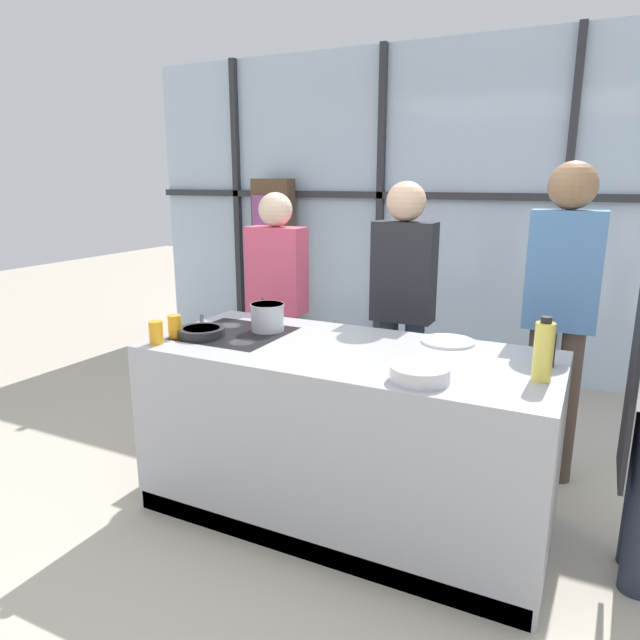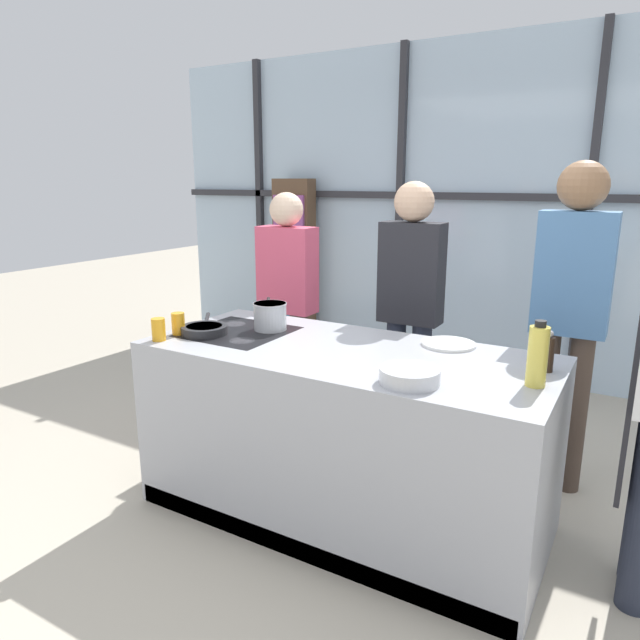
{
  "view_description": "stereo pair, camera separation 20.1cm",
  "coord_description": "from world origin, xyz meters",
  "px_view_note": "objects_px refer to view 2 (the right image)",
  "views": [
    {
      "loc": [
        1.05,
        -2.42,
        1.68
      ],
      "look_at": [
        -0.19,
        0.1,
        0.98
      ],
      "focal_mm": 32.0,
      "sensor_mm": 36.0,
      "label": 1
    },
    {
      "loc": [
        1.23,
        -2.33,
        1.68
      ],
      "look_at": [
        -0.19,
        0.1,
        0.98
      ],
      "focal_mm": 32.0,
      "sensor_mm": 36.0,
      "label": 2
    }
  ],
  "objects_px": {
    "spectator_center_left": "(410,299)",
    "mixing_bowl": "(410,375)",
    "juice_glass_near": "(158,329)",
    "oil_bottle": "(538,356)",
    "saucepan": "(270,315)",
    "white_plate": "(449,344)",
    "spectator_center_right": "(570,303)",
    "juice_glass_far": "(178,324)",
    "pepper_grinder": "(548,353)",
    "spectator_far_left": "(288,294)",
    "frying_pan": "(204,329)"
  },
  "relations": [
    {
      "from": "spectator_far_left",
      "to": "white_plate",
      "type": "distance_m",
      "value": 1.4
    },
    {
      "from": "spectator_center_right",
      "to": "mixing_bowl",
      "type": "xyz_separation_m",
      "value": [
        -0.44,
        -1.13,
        -0.13
      ]
    },
    {
      "from": "spectator_center_left",
      "to": "mixing_bowl",
      "type": "bearing_deg",
      "value": 111.53
    },
    {
      "from": "spectator_center_left",
      "to": "mixing_bowl",
      "type": "distance_m",
      "value": 1.22
    },
    {
      "from": "mixing_bowl",
      "to": "pepper_grinder",
      "type": "bearing_deg",
      "value": 43.87
    },
    {
      "from": "juice_glass_near",
      "to": "mixing_bowl",
      "type": "bearing_deg",
      "value": 2.33
    },
    {
      "from": "spectator_center_right",
      "to": "white_plate",
      "type": "distance_m",
      "value": 0.73
    },
    {
      "from": "saucepan",
      "to": "white_plate",
      "type": "xyz_separation_m",
      "value": [
        0.94,
        0.19,
        -0.07
      ]
    },
    {
      "from": "spectator_center_right",
      "to": "juice_glass_far",
      "type": "distance_m",
      "value": 2.06
    },
    {
      "from": "frying_pan",
      "to": "oil_bottle",
      "type": "bearing_deg",
      "value": 2.17
    },
    {
      "from": "juice_glass_near",
      "to": "spectator_center_left",
      "type": "bearing_deg",
      "value": 53.19
    },
    {
      "from": "mixing_bowl",
      "to": "juice_glass_far",
      "type": "bearing_deg",
      "value": 176.31
    },
    {
      "from": "mixing_bowl",
      "to": "oil_bottle",
      "type": "xyz_separation_m",
      "value": [
        0.44,
        0.23,
        0.09
      ]
    },
    {
      "from": "spectator_far_left",
      "to": "juice_glass_far",
      "type": "xyz_separation_m",
      "value": [
        0.0,
        -1.04,
        0.03
      ]
    },
    {
      "from": "juice_glass_near",
      "to": "frying_pan",
      "type": "bearing_deg",
      "value": 62.91
    },
    {
      "from": "spectator_center_left",
      "to": "spectator_center_right",
      "type": "distance_m",
      "value": 0.89
    },
    {
      "from": "frying_pan",
      "to": "oil_bottle",
      "type": "height_order",
      "value": "oil_bottle"
    },
    {
      "from": "saucepan",
      "to": "white_plate",
      "type": "bearing_deg",
      "value": 11.69
    },
    {
      "from": "frying_pan",
      "to": "saucepan",
      "type": "height_order",
      "value": "saucepan"
    },
    {
      "from": "spectator_center_right",
      "to": "white_plate",
      "type": "height_order",
      "value": "spectator_center_right"
    },
    {
      "from": "spectator_center_right",
      "to": "juice_glass_far",
      "type": "height_order",
      "value": "spectator_center_right"
    },
    {
      "from": "frying_pan",
      "to": "white_plate",
      "type": "distance_m",
      "value": 1.27
    },
    {
      "from": "white_plate",
      "to": "oil_bottle",
      "type": "relative_size",
      "value": 0.99
    },
    {
      "from": "frying_pan",
      "to": "mixing_bowl",
      "type": "relative_size",
      "value": 1.55
    },
    {
      "from": "juice_glass_near",
      "to": "spectator_far_left",
      "type": "bearing_deg",
      "value": 90.07
    },
    {
      "from": "spectator_far_left",
      "to": "spectator_center_right",
      "type": "relative_size",
      "value": 0.9
    },
    {
      "from": "white_plate",
      "to": "spectator_far_left",
      "type": "bearing_deg",
      "value": 157.91
    },
    {
      "from": "spectator_far_left",
      "to": "oil_bottle",
      "type": "height_order",
      "value": "spectator_far_left"
    },
    {
      "from": "spectator_center_right",
      "to": "oil_bottle",
      "type": "xyz_separation_m",
      "value": [
        -0.0,
        -0.9,
        -0.04
      ]
    },
    {
      "from": "spectator_far_left",
      "to": "pepper_grinder",
      "type": "bearing_deg",
      "value": 158.65
    },
    {
      "from": "white_plate",
      "to": "juice_glass_near",
      "type": "distance_m",
      "value": 1.46
    },
    {
      "from": "spectator_center_left",
      "to": "frying_pan",
      "type": "distance_m",
      "value": 1.24
    },
    {
      "from": "saucepan",
      "to": "juice_glass_near",
      "type": "bearing_deg",
      "value": -128.13
    },
    {
      "from": "oil_bottle",
      "to": "white_plate",
      "type": "bearing_deg",
      "value": 141.52
    },
    {
      "from": "pepper_grinder",
      "to": "mixing_bowl",
      "type": "bearing_deg",
      "value": -136.13
    },
    {
      "from": "spectator_center_left",
      "to": "spectator_center_right",
      "type": "relative_size",
      "value": 0.94
    },
    {
      "from": "juice_glass_near",
      "to": "oil_bottle",
      "type": "bearing_deg",
      "value": 8.98
    },
    {
      "from": "frying_pan",
      "to": "oil_bottle",
      "type": "relative_size",
      "value": 1.42
    },
    {
      "from": "spectator_far_left",
      "to": "juice_glass_near",
      "type": "height_order",
      "value": "spectator_far_left"
    },
    {
      "from": "spectator_center_left",
      "to": "white_plate",
      "type": "relative_size",
      "value": 6.3
    },
    {
      "from": "white_plate",
      "to": "juice_glass_far",
      "type": "relative_size",
      "value": 2.3
    },
    {
      "from": "frying_pan",
      "to": "spectator_far_left",
      "type": "bearing_deg",
      "value": 96.63
    },
    {
      "from": "spectator_center_left",
      "to": "frying_pan",
      "type": "xyz_separation_m",
      "value": [
        -0.78,
        -0.97,
        -0.07
      ]
    },
    {
      "from": "spectator_far_left",
      "to": "saucepan",
      "type": "distance_m",
      "value": 0.81
    },
    {
      "from": "pepper_grinder",
      "to": "spectator_center_right",
      "type": "bearing_deg",
      "value": 90.71
    },
    {
      "from": "spectator_center_left",
      "to": "white_plate",
      "type": "xyz_separation_m",
      "value": [
        0.41,
        -0.53,
        -0.09
      ]
    },
    {
      "from": "spectator_center_left",
      "to": "juice_glass_far",
      "type": "xyz_separation_m",
      "value": [
        -0.89,
        -1.04,
        -0.04
      ]
    },
    {
      "from": "saucepan",
      "to": "juice_glass_far",
      "type": "distance_m",
      "value": 0.49
    },
    {
      "from": "mixing_bowl",
      "to": "pepper_grinder",
      "type": "xyz_separation_m",
      "value": [
        0.45,
        0.43,
        0.05
      ]
    },
    {
      "from": "oil_bottle",
      "to": "mixing_bowl",
      "type": "bearing_deg",
      "value": -152.84
    }
  ]
}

